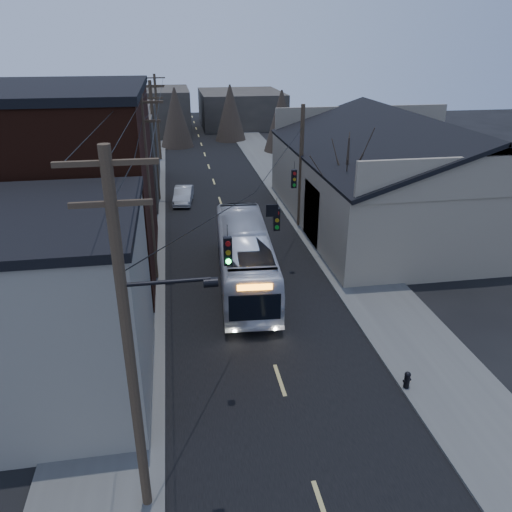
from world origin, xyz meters
The scene contains 14 objects.
road_surface centered at (0.00, 30.00, 0.01)m, with size 9.00×110.00×0.02m, color black.
sidewalk_left centered at (-6.50, 30.00, 0.06)m, with size 4.00×110.00×0.12m, color #474744.
sidewalk_right centered at (6.50, 30.00, 0.06)m, with size 4.00×110.00×0.12m, color #474744.
building_clapboard centered at (-9.00, 9.00, 3.50)m, with size 8.00×8.00×7.00m, color slate.
building_brick centered at (-10.00, 20.00, 5.00)m, with size 10.00×12.00×10.00m, color black.
building_left_far centered at (-9.50, 36.00, 3.50)m, with size 9.00×14.00×7.00m, color #322D28.
warehouse centered at (13.00, 25.00, 2.70)m, with size 16.16×20.60×7.73m.
building_far_left centered at (-6.00, 65.00, 3.00)m, with size 10.00×12.00×6.00m, color #322D28.
building_far_right centered at (7.00, 70.00, 2.50)m, with size 12.00×14.00×5.00m, color #322D28.
bare_tree centered at (6.50, 20.00, 3.60)m, with size 0.40×0.40×7.20m, color black.
utility_lines centered at (-3.11, 24.14, 4.95)m, with size 11.24×45.28×10.50m.
bus centered at (-0.14, 16.67, 1.59)m, with size 2.67×11.39×3.17m, color silver.
parked_car centered at (-3.00, 31.93, 0.65)m, with size 1.38×3.97×1.31m, color #A9ACB1.
fire_hydrant centered at (4.70, 6.63, 0.50)m, with size 0.34×0.24×0.71m.
Camera 1 is at (-3.58, -7.78, 12.55)m, focal length 35.00 mm.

